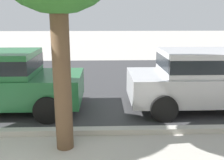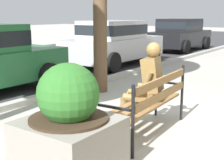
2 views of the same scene
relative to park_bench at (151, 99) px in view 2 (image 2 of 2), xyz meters
name	(u,v)px [view 2 (image 2 of 2)]	position (x,y,z in m)	size (l,w,h in m)	color
ground_plane	(160,131)	(0.20, -0.07, -0.54)	(80.00, 80.00, 0.00)	#ADA8A0
curb_stone	(34,99)	(0.20, 2.83, -0.48)	(60.00, 0.20, 0.12)	#B2AFA8
park_bench	(151,99)	(0.00, 0.00, 0.00)	(1.83, 0.64, 0.95)	olive
bronze_statue_seated	(143,88)	(0.13, 0.21, 0.12)	(0.60, 0.85, 1.37)	olive
concrete_planter	(69,131)	(-1.67, 0.10, 0.00)	(0.95, 0.95, 1.28)	gray
parked_car_silver	(114,41)	(5.17, 4.28, 0.30)	(4.10, 1.92, 1.56)	#B7B7BC
parked_car_black	(180,34)	(10.90, 4.28, 0.30)	(4.10, 1.92, 1.56)	black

